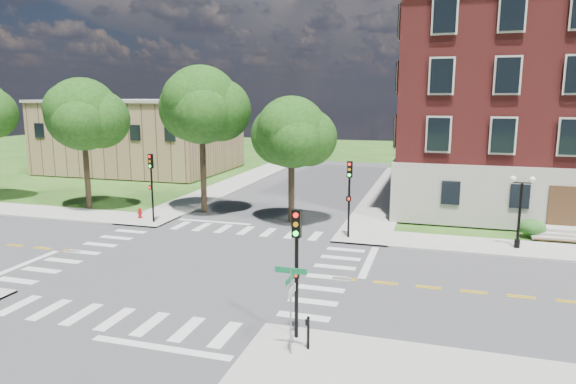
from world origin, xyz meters
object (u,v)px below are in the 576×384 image
(traffic_signal_nw, at_px, (151,179))
(push_button_post, at_px, (308,331))
(twin_lamp_west, at_px, (520,208))
(fire_hydrant, at_px, (140,213))
(street_sign_pole, at_px, (291,294))
(traffic_signal_se, at_px, (296,257))
(traffic_signal_ne, at_px, (349,189))

(traffic_signal_nw, xyz_separation_m, push_button_post, (15.03, -14.78, -2.39))
(traffic_signal_nw, relative_size, twin_lamp_west, 1.13)
(fire_hydrant, bearing_deg, push_button_post, -43.10)
(push_button_post, bearing_deg, street_sign_pole, -134.37)
(traffic_signal_se, bearing_deg, street_sign_pole, -82.61)
(traffic_signal_ne, bearing_deg, push_button_post, -85.38)
(traffic_signal_nw, bearing_deg, twin_lamp_west, 1.33)
(traffic_signal_nw, height_order, push_button_post, traffic_signal_nw)
(push_button_post, bearing_deg, traffic_signal_nw, 135.50)
(push_button_post, xyz_separation_m, fire_hydrant, (-16.57, 15.51, -0.33))
(traffic_signal_ne, relative_size, twin_lamp_west, 1.13)
(twin_lamp_west, xyz_separation_m, push_button_post, (-8.65, -15.32, -1.73))
(street_sign_pole, bearing_deg, traffic_signal_ne, 92.68)
(street_sign_pole, relative_size, push_button_post, 2.58)
(traffic_signal_se, bearing_deg, traffic_signal_nw, 135.75)
(traffic_signal_ne, bearing_deg, fire_hydrant, 177.17)
(traffic_signal_nw, distance_m, street_sign_pole, 21.11)
(twin_lamp_west, bearing_deg, traffic_signal_se, -122.52)
(traffic_signal_ne, distance_m, push_button_post, 14.98)
(street_sign_pole, distance_m, push_button_post, 1.66)
(traffic_signal_se, relative_size, traffic_signal_ne, 1.00)
(twin_lamp_west, height_order, street_sign_pole, twin_lamp_west)
(traffic_signal_se, bearing_deg, twin_lamp_west, 57.48)
(traffic_signal_nw, bearing_deg, street_sign_pole, -46.36)
(traffic_signal_se, height_order, twin_lamp_west, traffic_signal_se)
(street_sign_pole, height_order, push_button_post, street_sign_pole)
(fire_hydrant, bearing_deg, traffic_signal_ne, -2.83)
(twin_lamp_west, bearing_deg, traffic_signal_nw, -178.67)
(street_sign_pole, xyz_separation_m, push_button_post, (0.48, 0.49, -1.51))
(traffic_signal_se, height_order, traffic_signal_nw, same)
(traffic_signal_se, relative_size, fire_hydrant, 6.40)
(traffic_signal_nw, bearing_deg, traffic_signal_se, -44.25)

